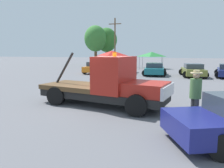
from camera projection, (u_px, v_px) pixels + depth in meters
ground_plane at (102, 105)px, 10.49m from camera, size 160.00×160.00×0.00m
tow_truck at (109, 86)px, 10.16m from camera, size 6.52×3.18×2.53m
person_near_truck at (195, 92)px, 7.82m from camera, size 0.42×0.42×1.90m
parked_car_orange at (96, 68)px, 25.96m from camera, size 2.50×4.42×1.34m
parked_car_tan at (122, 68)px, 25.35m from camera, size 2.77×4.81×1.34m
parked_car_teal at (155, 69)px, 23.62m from camera, size 2.68×4.31×1.34m
parked_car_olive at (193, 70)px, 22.21m from camera, size 2.73×4.49×1.34m
canopy_tent_red at (112, 53)px, 32.62m from camera, size 3.57×3.57×2.67m
canopy_tent_green at (152, 54)px, 32.55m from camera, size 3.21×3.21×2.49m
tree_left at (96, 39)px, 39.63m from camera, size 4.04×4.04×7.22m
tree_center at (107, 40)px, 41.19m from camera, size 3.90×3.90×6.96m
traffic_cone at (168, 86)px, 14.84m from camera, size 0.40×0.40×0.55m
utility_pole at (115, 41)px, 38.12m from camera, size 2.20×0.24×8.26m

